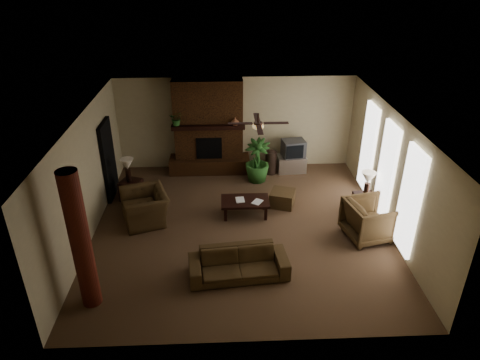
{
  "coord_description": "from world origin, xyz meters",
  "views": [
    {
      "loc": [
        -0.41,
        -8.82,
        5.93
      ],
      "look_at": [
        0.0,
        0.4,
        1.1
      ],
      "focal_mm": 32.56,
      "sensor_mm": 36.0,
      "label": 1
    }
  ],
  "objects_px": {
    "coffee_table": "(245,202)",
    "armchair_left": "(145,202)",
    "ottoman": "(282,198)",
    "lamp_left": "(127,166)",
    "floor_vase": "(271,160)",
    "armchair_right": "(370,218)",
    "floor_plant": "(257,169)",
    "tv_stand": "(291,164)",
    "side_table_left": "(131,190)",
    "lamp_right": "(368,180)",
    "side_table_right": "(364,204)",
    "sofa": "(239,260)",
    "log_column": "(81,242)"
  },
  "relations": [
    {
      "from": "side_table_left",
      "to": "armchair_right",
      "type": "bearing_deg",
      "value": -19.2
    },
    {
      "from": "side_table_left",
      "to": "lamp_left",
      "type": "xyz_separation_m",
      "value": [
        -0.02,
        -0.0,
        0.73
      ]
    },
    {
      "from": "log_column",
      "to": "tv_stand",
      "type": "bearing_deg",
      "value": 49.57
    },
    {
      "from": "armchair_right",
      "to": "coffee_table",
      "type": "relative_size",
      "value": 0.86
    },
    {
      "from": "armchair_right",
      "to": "floor_vase",
      "type": "height_order",
      "value": "armchair_right"
    },
    {
      "from": "armchair_right",
      "to": "sofa",
      "type": "bearing_deg",
      "value": 98.96
    },
    {
      "from": "coffee_table",
      "to": "log_column",
      "type": "bearing_deg",
      "value": -136.02
    },
    {
      "from": "coffee_table",
      "to": "ottoman",
      "type": "height_order",
      "value": "coffee_table"
    },
    {
      "from": "tv_stand",
      "to": "floor_plant",
      "type": "xyz_separation_m",
      "value": [
        -1.09,
        -0.56,
        0.1
      ]
    },
    {
      "from": "ottoman",
      "to": "lamp_right",
      "type": "bearing_deg",
      "value": -15.66
    },
    {
      "from": "armchair_left",
      "to": "coffee_table",
      "type": "height_order",
      "value": "armchair_left"
    },
    {
      "from": "ottoman",
      "to": "lamp_right",
      "type": "xyz_separation_m",
      "value": [
        2.0,
        -0.56,
        0.8
      ]
    },
    {
      "from": "lamp_left",
      "to": "log_column",
      "type": "bearing_deg",
      "value": -90.78
    },
    {
      "from": "floor_plant",
      "to": "lamp_right",
      "type": "distance_m",
      "value": 3.31
    },
    {
      "from": "armchair_left",
      "to": "ottoman",
      "type": "bearing_deg",
      "value": 80.46
    },
    {
      "from": "lamp_left",
      "to": "floor_plant",
      "type": "bearing_deg",
      "value": 15.24
    },
    {
      "from": "armchair_left",
      "to": "floor_vase",
      "type": "xyz_separation_m",
      "value": [
        3.38,
        2.48,
        -0.09
      ]
    },
    {
      "from": "sofa",
      "to": "lamp_right",
      "type": "bearing_deg",
      "value": 28.19
    },
    {
      "from": "log_column",
      "to": "armchair_left",
      "type": "bearing_deg",
      "value": 77.84
    },
    {
      "from": "floor_plant",
      "to": "side_table_left",
      "type": "xyz_separation_m",
      "value": [
        -3.46,
        -0.94,
        -0.08
      ]
    },
    {
      "from": "armchair_left",
      "to": "floor_vase",
      "type": "bearing_deg",
      "value": 107.2
    },
    {
      "from": "sofa",
      "to": "lamp_right",
      "type": "xyz_separation_m",
      "value": [
        3.27,
        2.22,
        0.61
      ]
    },
    {
      "from": "side_table_right",
      "to": "log_column",
      "type": "bearing_deg",
      "value": -154.59
    },
    {
      "from": "ottoman",
      "to": "armchair_right",
      "type": "bearing_deg",
      "value": -40.61
    },
    {
      "from": "ottoman",
      "to": "lamp_left",
      "type": "relative_size",
      "value": 0.92
    },
    {
      "from": "coffee_table",
      "to": "side_table_left",
      "type": "height_order",
      "value": "side_table_left"
    },
    {
      "from": "sofa",
      "to": "armchair_right",
      "type": "distance_m",
      "value": 3.31
    },
    {
      "from": "floor_plant",
      "to": "armchair_left",
      "type": "bearing_deg",
      "value": -145.36
    },
    {
      "from": "coffee_table",
      "to": "floor_vase",
      "type": "relative_size",
      "value": 1.56
    },
    {
      "from": "log_column",
      "to": "sofa",
      "type": "xyz_separation_m",
      "value": [
        2.83,
        0.65,
        -1.0
      ]
    },
    {
      "from": "coffee_table",
      "to": "floor_vase",
      "type": "height_order",
      "value": "floor_vase"
    },
    {
      "from": "ottoman",
      "to": "floor_vase",
      "type": "height_order",
      "value": "floor_vase"
    },
    {
      "from": "sofa",
      "to": "side_table_right",
      "type": "bearing_deg",
      "value": 28.5
    },
    {
      "from": "armchair_right",
      "to": "floor_plant",
      "type": "bearing_deg",
      "value": 25.52
    },
    {
      "from": "lamp_right",
      "to": "side_table_right",
      "type": "bearing_deg",
      "value": 90.0
    },
    {
      "from": "log_column",
      "to": "lamp_left",
      "type": "distance_m",
      "value": 3.94
    },
    {
      "from": "armchair_left",
      "to": "floor_plant",
      "type": "distance_m",
      "value": 3.55
    },
    {
      "from": "armchair_right",
      "to": "ottoman",
      "type": "bearing_deg",
      "value": 36.41
    },
    {
      "from": "floor_plant",
      "to": "side_table_left",
      "type": "distance_m",
      "value": 3.59
    },
    {
      "from": "tv_stand",
      "to": "floor_plant",
      "type": "bearing_deg",
      "value": -156.78
    },
    {
      "from": "tv_stand",
      "to": "side_table_left",
      "type": "distance_m",
      "value": 4.8
    },
    {
      "from": "coffee_table",
      "to": "armchair_left",
      "type": "bearing_deg",
      "value": -176.91
    },
    {
      "from": "coffee_table",
      "to": "lamp_left",
      "type": "xyz_separation_m",
      "value": [
        -3.03,
        0.94,
        0.63
      ]
    },
    {
      "from": "ottoman",
      "to": "floor_plant",
      "type": "height_order",
      "value": "floor_plant"
    },
    {
      "from": "armchair_right",
      "to": "side_table_right",
      "type": "distance_m",
      "value": 1.06
    },
    {
      "from": "floor_vase",
      "to": "lamp_left",
      "type": "relative_size",
      "value": 1.18
    },
    {
      "from": "sofa",
      "to": "log_column",
      "type": "bearing_deg",
      "value": -172.97
    },
    {
      "from": "sofa",
      "to": "armchair_left",
      "type": "xyz_separation_m",
      "value": [
        -2.21,
        2.19,
        0.12
      ]
    },
    {
      "from": "coffee_table",
      "to": "floor_plant",
      "type": "distance_m",
      "value": 1.94
    },
    {
      "from": "coffee_table",
      "to": "tv_stand",
      "type": "distance_m",
      "value": 2.89
    }
  ]
}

